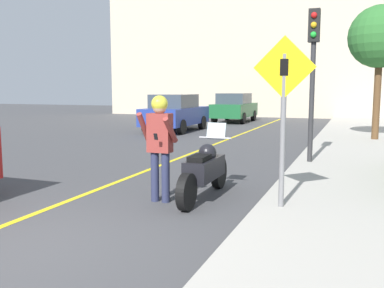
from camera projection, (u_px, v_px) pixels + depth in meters
road_center_line at (163, 164)px, 10.94m from camera, size 0.12×36.00×0.01m
building_backdrop at (296, 50)px, 28.66m from camera, size 28.00×1.20×9.04m
motorcycle at (205, 170)px, 7.51m from camera, size 0.62×2.30×1.29m
person_biker at (160, 136)px, 7.18m from camera, size 0.59×0.49×1.81m
crossing_sign at (283, 106)px, 6.24m from camera, size 0.91×0.08×2.52m
traffic_light at (313, 57)px, 10.12m from camera, size 0.26×0.30×3.62m
street_tree at (380, 38)px, 14.70m from camera, size 2.15×2.15×4.63m
parked_car_blue at (175, 112)px, 19.55m from camera, size 1.88×4.20×1.68m
parked_car_green at (235, 107)px, 25.03m from camera, size 1.88×4.20×1.68m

